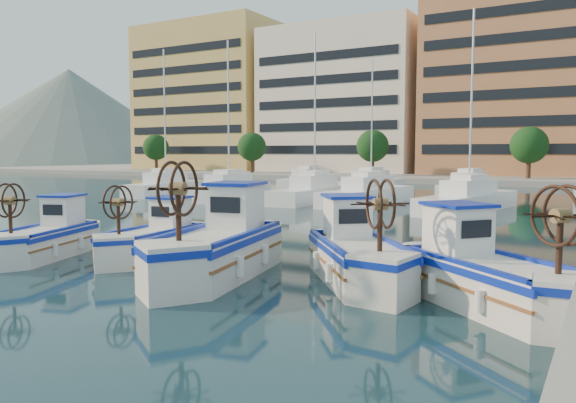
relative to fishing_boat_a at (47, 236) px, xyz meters
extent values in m
plane|color=#1B3846|center=(3.88, 0.50, -0.69)|extent=(300.00, 300.00, 0.00)
cube|color=gray|center=(3.88, 67.50, -0.39)|extent=(180.00, 40.00, 0.60)
cube|color=tan|center=(-44.12, 65.50, 11.91)|extent=(24.00, 14.00, 24.00)
cube|color=black|center=(-44.12, 58.50, 11.91)|extent=(22.08, 0.12, 21.60)
cube|color=#F6DFC3|center=(-19.12, 65.50, 10.41)|extent=(23.00, 14.00, 21.00)
cube|color=black|center=(-19.12, 58.50, 10.41)|extent=(21.16, 0.12, 18.90)
cube|color=#B57146|center=(4.88, 65.50, 12.41)|extent=(22.00, 14.00, 25.00)
cube|color=black|center=(4.88, 58.50, 12.41)|extent=(20.24, 0.12, 22.50)
cylinder|color=#3F2B19|center=(-46.12, 54.00, 0.81)|extent=(0.50, 0.50, 3.00)
sphere|color=#174117|center=(-46.12, 54.00, 3.51)|extent=(4.00, 4.00, 4.00)
cylinder|color=#3F2B19|center=(-28.12, 54.00, 0.81)|extent=(0.50, 0.50, 3.00)
sphere|color=#174117|center=(-28.12, 54.00, 3.51)|extent=(4.00, 4.00, 4.00)
cylinder|color=#3F2B19|center=(-10.12, 54.00, 0.81)|extent=(0.50, 0.50, 3.00)
sphere|color=#174117|center=(-10.12, 54.00, 3.51)|extent=(4.00, 4.00, 4.00)
cylinder|color=#3F2B19|center=(7.88, 54.00, 0.81)|extent=(0.50, 0.50, 3.00)
sphere|color=#174117|center=(7.88, 54.00, 3.51)|extent=(4.00, 4.00, 4.00)
cone|color=slate|center=(-136.12, 110.50, -0.69)|extent=(180.00, 180.00, 60.00)
cube|color=white|center=(-15.20, 22.29, -0.19)|extent=(3.52, 9.07, 1.00)
cylinder|color=silver|center=(-15.20, 22.29, 5.31)|extent=(0.12, 0.12, 11.00)
cube|color=white|center=(-8.68, 21.91, -0.19)|extent=(3.21, 9.95, 1.00)
cylinder|color=silver|center=(-8.68, 21.91, 5.31)|extent=(0.12, 0.12, 11.00)
cube|color=white|center=(-2.03, 22.82, -0.19)|extent=(2.61, 10.28, 1.00)
cylinder|color=silver|center=(-2.03, 22.82, 5.31)|extent=(0.12, 0.12, 11.00)
cube|color=white|center=(1.91, 22.93, -0.19)|extent=(3.04, 10.30, 1.00)
cube|color=white|center=(8.68, 21.59, -0.19)|extent=(3.90, 10.36, 1.00)
cylinder|color=silver|center=(8.68, 21.59, 5.31)|extent=(0.12, 0.12, 11.00)
cube|color=white|center=(-9.42, 35.68, -0.19)|extent=(2.81, 9.14, 1.00)
cube|color=white|center=(-2.23, 33.80, -0.19)|extent=(2.98, 9.16, 1.00)
cylinder|color=silver|center=(-2.23, 33.80, 5.31)|extent=(0.12, 0.12, 11.00)
cube|color=white|center=(6.07, 33.80, -0.19)|extent=(3.21, 8.89, 1.00)
cube|color=silver|center=(0.04, -0.12, -0.23)|extent=(2.70, 4.02, 0.93)
cube|color=#0C229D|center=(0.04, -0.12, 0.13)|extent=(2.78, 4.14, 0.14)
cube|color=#163BB0|center=(0.04, -0.12, 0.07)|extent=(2.25, 3.56, 0.05)
cube|color=white|center=(-0.30, 0.88, 0.72)|extent=(1.29, 1.40, 0.97)
cube|color=#0C229D|center=(-0.30, 0.88, 1.25)|extent=(1.46, 1.57, 0.07)
cylinder|color=#331E14|center=(0.55, -1.62, 0.75)|extent=(0.11, 0.11, 1.02)
cylinder|color=brown|center=(0.55, -1.62, 1.30)|extent=(0.35, 0.33, 0.25)
torus|color=#331E14|center=(0.43, -1.67, 1.30)|extent=(0.39, 1.00, 1.03)
torus|color=#331E14|center=(0.68, -1.58, 1.30)|extent=(0.39, 1.00, 1.03)
cube|color=silver|center=(3.16, 1.49, -0.24)|extent=(1.95, 3.77, 0.90)
cube|color=#0C229D|center=(3.16, 1.49, 0.11)|extent=(2.01, 3.88, 0.14)
cube|color=#163BB0|center=(3.16, 1.49, 0.05)|extent=(1.57, 3.37, 0.05)
cube|color=white|center=(3.04, 2.52, 0.69)|extent=(1.07, 1.22, 0.95)
cube|color=#0C229D|center=(3.04, 2.52, 1.21)|extent=(1.21, 1.36, 0.07)
cylinder|color=#331E14|center=(3.34, -0.05, 0.71)|extent=(0.10, 0.10, 1.00)
cylinder|color=brown|center=(3.34, -0.05, 1.25)|extent=(0.30, 0.27, 0.24)
torus|color=#331E14|center=(3.21, -0.06, 1.25)|extent=(0.17, 1.01, 1.01)
torus|color=#331E14|center=(3.46, -0.03, 1.25)|extent=(0.17, 1.01, 1.01)
cube|color=silver|center=(6.56, 0.41, -0.10)|extent=(2.96, 5.06, 1.19)
cube|color=#0C229D|center=(6.56, 0.41, 0.35)|extent=(3.05, 5.21, 0.18)
cube|color=#163BB0|center=(6.56, 0.41, 0.28)|extent=(2.43, 4.50, 0.07)
cube|color=white|center=(6.29, 1.74, 1.12)|extent=(1.52, 1.69, 1.24)
cube|color=#0C229D|center=(6.29, 1.74, 1.80)|extent=(1.72, 1.89, 0.09)
cylinder|color=#331E14|center=(6.98, -1.58, 1.15)|extent=(0.14, 0.14, 1.31)
cylinder|color=brown|center=(6.98, -1.58, 1.85)|extent=(0.42, 0.38, 0.32)
torus|color=#331E14|center=(6.82, -1.61, 1.85)|extent=(0.35, 1.31, 1.32)
torus|color=#331E14|center=(7.15, -1.54, 1.85)|extent=(0.35, 1.31, 1.32)
cube|color=silver|center=(10.20, 1.70, -0.17)|extent=(3.99, 4.36, 1.04)
cube|color=#0C229D|center=(10.20, 1.70, 0.22)|extent=(4.11, 4.49, 0.16)
cube|color=#163BB0|center=(10.20, 1.70, 0.16)|extent=(3.42, 3.79, 0.06)
cube|color=white|center=(9.46, 2.63, 0.89)|extent=(1.65, 1.68, 1.09)
cube|color=#0C229D|center=(9.46, 2.63, 1.49)|extent=(1.86, 1.89, 0.08)
cylinder|color=#331E14|center=(11.31, 0.31, 0.92)|extent=(0.12, 0.12, 1.15)
cylinder|color=brown|center=(11.31, 0.31, 1.54)|extent=(0.42, 0.41, 0.28)
torus|color=#331E14|center=(11.20, 0.22, 1.54)|extent=(0.78, 0.95, 1.16)
torus|color=#331E14|center=(11.43, 0.41, 1.54)|extent=(0.78, 0.95, 1.16)
cube|color=silver|center=(13.68, 0.83, -0.17)|extent=(4.35, 4.02, 1.04)
cube|color=#0C229D|center=(13.68, 0.83, 0.23)|extent=(4.48, 4.14, 0.16)
cube|color=#163BB0|center=(13.68, 0.83, 0.16)|extent=(3.78, 3.46, 0.06)
cube|color=white|center=(12.76, 1.59, 0.90)|extent=(1.69, 1.66, 1.09)
cube|color=#0C229D|center=(12.76, 1.59, 1.49)|extent=(1.90, 1.87, 0.08)
cylinder|color=#331E14|center=(15.06, -0.30, 0.93)|extent=(0.12, 0.12, 1.15)
cylinder|color=brown|center=(15.06, -0.30, 1.54)|extent=(0.42, 0.42, 0.28)
torus|color=#331E14|center=(14.96, -0.41, 1.54)|extent=(0.94, 0.79, 1.16)
torus|color=#331E14|center=(15.15, -0.18, 1.54)|extent=(0.94, 0.79, 1.16)
camera|label=1|loc=(15.86, -11.70, 2.70)|focal=35.00mm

